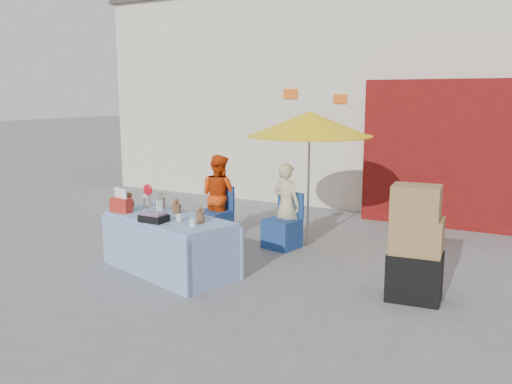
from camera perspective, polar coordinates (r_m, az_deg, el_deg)
The scene contains 10 objects.
ground at distance 7.35m, azimuth -3.38°, elevation -8.32°, with size 80.00×80.00×0.00m, color slate.
backdrop at distance 13.78m, azimuth 16.01°, elevation 13.03°, with size 14.00×8.00×7.80m.
market_table at distance 7.34m, azimuth -9.14°, elevation -5.34°, with size 2.11×1.41×1.17m.
chair_left at distance 8.99m, azimuth -4.35°, elevation -3.18°, with size 0.56×0.55×0.85m.
chair_right at distance 8.38m, azimuth 2.81°, elevation -4.16°, with size 0.56×0.55×0.85m.
vendor_orange at distance 9.01m, azimuth -3.93°, elevation -0.37°, with size 0.66×0.52×1.36m, color #DE3F0B.
vendor_beige at distance 8.41m, azimuth 3.22°, elevation -1.35°, with size 0.47×0.31×1.30m, color beige.
umbrella at distance 8.26m, azimuth 5.65°, elevation 7.10°, with size 1.90×1.90×2.09m.
box_stack at distance 6.47m, azimuth 16.44°, elevation -5.63°, with size 0.65×0.56×1.34m.
tarp_bundle at distance 8.26m, azimuth -10.09°, elevation -5.34°, with size 0.63×0.50×0.28m, color yellow.
Camera 1 is at (3.78, -5.85, 2.34)m, focal length 38.00 mm.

